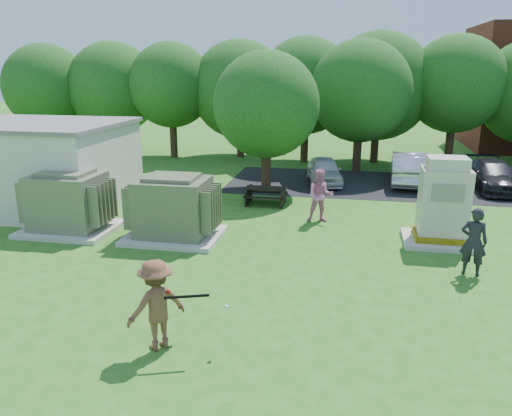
% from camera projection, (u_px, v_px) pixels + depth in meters
% --- Properties ---
extents(ground, '(120.00, 120.00, 0.00)m').
position_uv_depth(ground, '(223.00, 309.00, 11.50)').
color(ground, '#2D6619').
rests_on(ground, ground).
extents(parking_strip, '(20.00, 6.00, 0.01)m').
position_uv_depth(parking_strip, '(444.00, 187.00, 22.96)').
color(parking_strip, '#232326').
rests_on(parking_strip, ground).
extents(transformer_left, '(3.00, 2.40, 2.07)m').
position_uv_depth(transformer_left, '(68.00, 203.00, 16.68)').
color(transformer_left, beige).
rests_on(transformer_left, ground).
extents(transformer_right, '(3.00, 2.40, 2.07)m').
position_uv_depth(transformer_right, '(173.00, 209.00, 16.00)').
color(transformer_right, beige).
rests_on(transformer_right, ground).
extents(generator_cabinet, '(2.25, 1.84, 2.75)m').
position_uv_depth(generator_cabinet, '(443.00, 206.00, 15.46)').
color(generator_cabinet, beige).
rests_on(generator_cabinet, ground).
extents(picnic_table, '(1.64, 1.23, 0.70)m').
position_uv_depth(picnic_table, '(266.00, 194.00, 20.06)').
color(picnic_table, black).
rests_on(picnic_table, ground).
extents(batter, '(1.33, 1.32, 1.85)m').
position_uv_depth(batter, '(156.00, 305.00, 9.70)').
color(batter, brown).
rests_on(batter, ground).
extents(person_by_generator, '(0.77, 0.60, 1.86)m').
position_uv_depth(person_by_generator, '(474.00, 242.00, 13.16)').
color(person_by_generator, black).
rests_on(person_by_generator, ground).
extents(person_at_picnic, '(1.01, 0.84, 1.91)m').
position_uv_depth(person_at_picnic, '(320.00, 196.00, 17.67)').
color(person_at_picnic, pink).
rests_on(person_at_picnic, ground).
extents(car_white, '(2.07, 3.85, 1.24)m').
position_uv_depth(car_white, '(324.00, 170.00, 23.62)').
color(car_white, silver).
rests_on(car_white, ground).
extents(car_silver_a, '(1.86, 4.69, 1.52)m').
position_uv_depth(car_silver_a, '(409.00, 168.00, 23.56)').
color(car_silver_a, '#B6B5BA').
rests_on(car_silver_a, ground).
extents(car_dark, '(1.99, 4.49, 1.28)m').
position_uv_depth(car_dark, '(493.00, 176.00, 22.42)').
color(car_dark, black).
rests_on(car_dark, ground).
extents(batting_equipment, '(1.33, 0.53, 0.39)m').
position_uv_depth(batting_equipment, '(189.00, 297.00, 9.48)').
color(batting_equipment, black).
rests_on(batting_equipment, ground).
extents(tree_row, '(41.30, 13.30, 7.30)m').
position_uv_depth(tree_row, '(337.00, 89.00, 27.50)').
color(tree_row, '#47301E').
rests_on(tree_row, ground).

